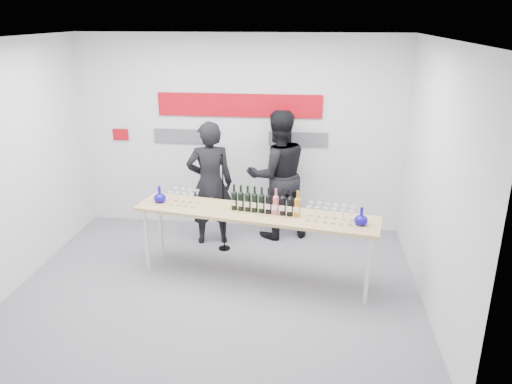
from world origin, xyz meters
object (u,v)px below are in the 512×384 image
tasting_table (255,217)px  mic_stand (224,221)px  presenter_right (278,175)px  presenter_left (210,183)px

tasting_table → mic_stand: mic_stand is taller
tasting_table → presenter_right: size_ratio=1.60×
presenter_left → presenter_right: size_ratio=0.94×
presenter_left → presenter_right: 1.02m
presenter_right → mic_stand: size_ratio=1.34×
tasting_table → presenter_right: (0.18, 1.37, 0.13)m
presenter_left → mic_stand: presenter_left is taller
tasting_table → presenter_right: bearing=92.5°
presenter_right → mic_stand: bearing=18.0°
tasting_table → mic_stand: bearing=135.0°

